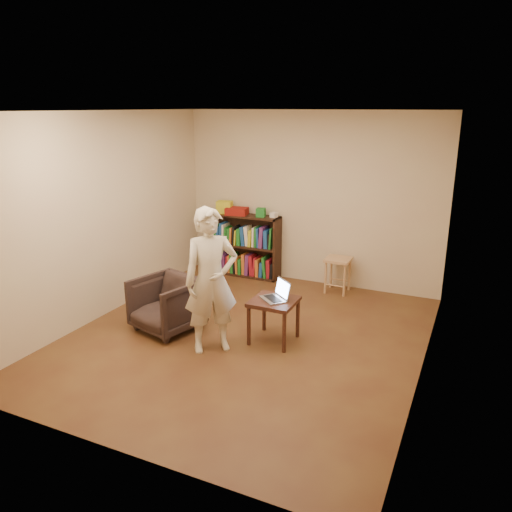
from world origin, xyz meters
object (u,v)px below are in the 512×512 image
at_px(bookshelf, 244,249).
at_px(person, 211,281).
at_px(side_table, 274,307).
at_px(stool, 338,265).
at_px(laptop, 277,295).
at_px(armchair, 167,304).

bearing_deg(bookshelf, person, -71.78).
bearing_deg(side_table, bookshelf, 124.22).
height_order(side_table, person, person).
bearing_deg(person, stool, 30.31).
bearing_deg(person, laptop, 0.06).
bearing_deg(laptop, armchair, -127.78).
distance_m(laptop, person, 0.81).
relative_size(stool, laptop, 1.30).
xyz_separation_m(bookshelf, person, (0.82, -2.48, 0.38)).
relative_size(armchair, side_table, 1.41).
bearing_deg(person, side_table, -0.63).
bearing_deg(stool, armchair, -125.77).
bearing_deg(stool, laptop, -96.36).
bearing_deg(laptop, side_table, -86.93).
bearing_deg(side_table, stool, 82.99).
distance_m(bookshelf, laptop, 2.42).
bearing_deg(person, bookshelf, 66.89).
distance_m(bookshelf, side_table, 2.43).
xyz_separation_m(side_table, laptop, (0.03, 0.03, 0.14)).
xyz_separation_m(armchair, side_table, (1.31, 0.26, 0.10)).
bearing_deg(laptop, bookshelf, 165.05).
distance_m(armchair, laptop, 1.39).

